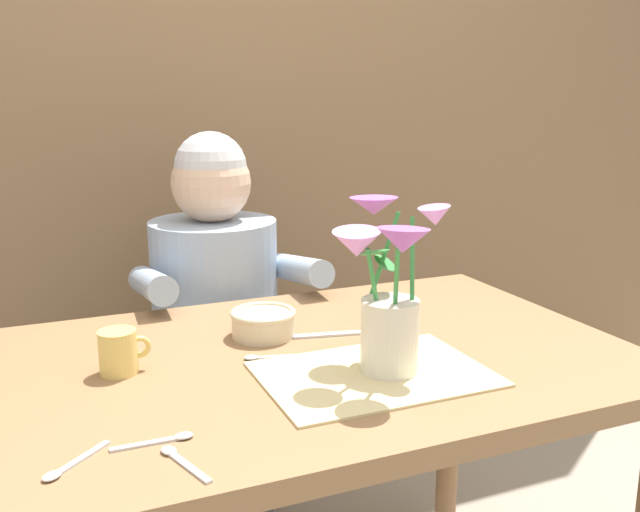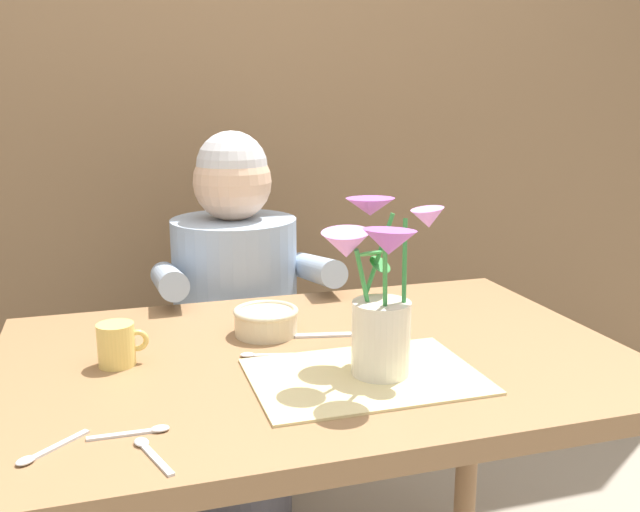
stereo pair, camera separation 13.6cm
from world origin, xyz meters
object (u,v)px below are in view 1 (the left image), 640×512
at_px(seated_person, 217,341).
at_px(coffee_cup, 119,352).
at_px(ceramic_bowl, 263,322).
at_px(dinner_knife, 338,334).
at_px(flower_vase, 387,293).

xyz_separation_m(seated_person, coffee_cup, (-0.32, -0.57, 0.22)).
height_order(ceramic_bowl, dinner_knife, ceramic_bowl).
xyz_separation_m(seated_person, flower_vase, (0.12, -0.75, 0.33)).
distance_m(flower_vase, dinner_knife, 0.26).
distance_m(seated_person, dinner_knife, 0.58).
xyz_separation_m(flower_vase, ceramic_bowl, (-0.14, 0.27, -0.12)).
height_order(seated_person, dinner_knife, seated_person).
distance_m(seated_person, coffee_cup, 0.69).
distance_m(seated_person, flower_vase, 0.83).
distance_m(ceramic_bowl, coffee_cup, 0.31).
height_order(ceramic_bowl, coffee_cup, coffee_cup).
relative_size(flower_vase, ceramic_bowl, 2.26).
bearing_deg(ceramic_bowl, seated_person, 87.32).
xyz_separation_m(flower_vase, dinner_knife, (0.00, 0.22, -0.15)).
distance_m(dinner_knife, coffee_cup, 0.45).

